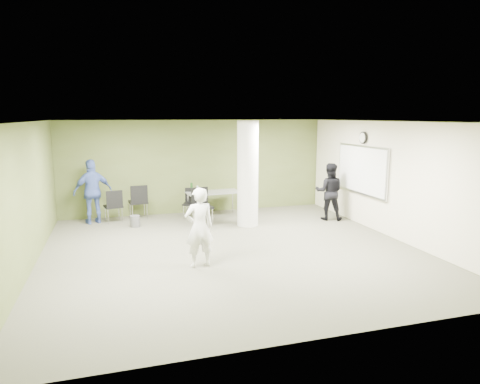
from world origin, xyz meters
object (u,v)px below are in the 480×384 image
object	(u,v)px
folding_table	(213,193)
chair_back_left	(114,204)
man_black	(329,192)
man_blue	(93,192)
woman_white	(199,227)

from	to	relation	value
folding_table	chair_back_left	xyz separation A→B (m)	(-2.78, 0.01, -0.15)
man_black	man_blue	world-z (taller)	man_blue
chair_back_left	woman_white	size ratio (longest dim) A/B	0.58
folding_table	woman_white	xyz separation A→B (m)	(-1.20, -4.09, 0.10)
folding_table	woman_white	world-z (taller)	woman_white
chair_back_left	man_black	bearing A→B (deg)	154.70
man_black	man_blue	bearing A→B (deg)	14.16
folding_table	man_blue	world-z (taller)	man_blue
chair_back_left	man_blue	size ratio (longest dim) A/B	0.52
woman_white	folding_table	bearing A→B (deg)	-113.92
woman_white	man_black	xyz separation A→B (m)	(4.27, 2.76, 0.02)
man_blue	folding_table	bearing A→B (deg)	160.76
woman_white	chair_back_left	bearing A→B (deg)	-76.44
folding_table	man_black	xyz separation A→B (m)	(3.07, -1.33, 0.12)
man_black	man_blue	distance (m)	6.55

